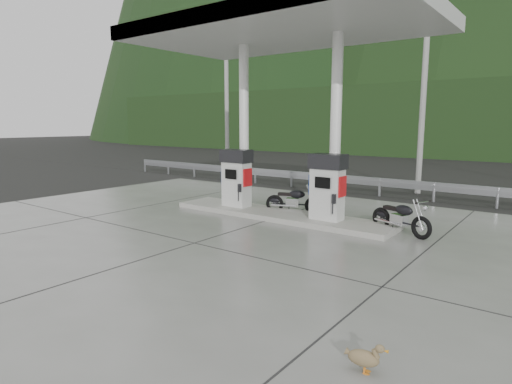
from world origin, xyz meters
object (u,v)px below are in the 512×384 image
Objects in this scene: gas_pump_right at (327,187)px; gas_pump_left at (236,178)px; motorcycle_left at (294,201)px; motorcycle_right at (401,218)px; duck at (363,359)px.

gas_pump_left is at bearing 180.00° from gas_pump_right.
motorcycle_left is 0.98× the size of motorcycle_right.
motorcycle_left is 3.82× the size of duck.
gas_pump_right is at bearing -46.71° from motorcycle_left.
gas_pump_left reaches higher than duck.
motorcycle_right reaches higher than motorcycle_left.
gas_pump_left is 1.05× the size of motorcycle_right.
gas_pump_right is 1.08× the size of motorcycle_left.
motorcycle_right is at bearing 7.76° from gas_pump_right.
duck is at bearing -73.60° from motorcycle_left.
gas_pump_left reaches higher than motorcycle_left.
motorcycle_left reaches higher than duck.
gas_pump_right reaches higher than motorcycle_right.
gas_pump_left is at bearing -155.39° from motorcycle_right.
gas_pump_right reaches higher than motorcycle_left.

